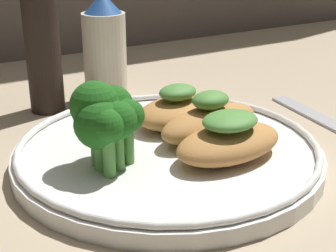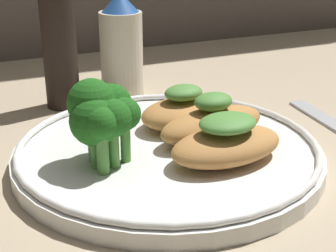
{
  "view_description": "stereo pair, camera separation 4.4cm",
  "coord_description": "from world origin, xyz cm",
  "px_view_note": "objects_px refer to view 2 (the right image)",
  "views": [
    {
      "loc": [
        -20.41,
        -35.13,
        19.88
      ],
      "look_at": [
        0.0,
        0.0,
        3.4
      ],
      "focal_mm": 55.0,
      "sensor_mm": 36.0,
      "label": 1
    },
    {
      "loc": [
        -16.51,
        -37.12,
        19.88
      ],
      "look_at": [
        0.0,
        0.0,
        3.4
      ],
      "focal_mm": 55.0,
      "sensor_mm": 36.0,
      "label": 2
    }
  ],
  "objects_px": {
    "plate": "(168,152)",
    "sauce_bottle": "(121,49)",
    "pepper_grinder": "(59,42)",
    "broccoli_bunch": "(102,115)"
  },
  "relations": [
    {
      "from": "plate",
      "to": "broccoli_bunch",
      "type": "relative_size",
      "value": 3.82
    },
    {
      "from": "broccoli_bunch",
      "to": "sauce_bottle",
      "type": "xyz_separation_m",
      "value": [
        0.08,
        0.19,
        0.0
      ]
    },
    {
      "from": "sauce_bottle",
      "to": "pepper_grinder",
      "type": "relative_size",
      "value": 0.77
    },
    {
      "from": "sauce_bottle",
      "to": "pepper_grinder",
      "type": "bearing_deg",
      "value": 180.0
    },
    {
      "from": "plate",
      "to": "pepper_grinder",
      "type": "distance_m",
      "value": 0.2
    },
    {
      "from": "broccoli_bunch",
      "to": "sauce_bottle",
      "type": "distance_m",
      "value": 0.2
    },
    {
      "from": "sauce_bottle",
      "to": "pepper_grinder",
      "type": "xyz_separation_m",
      "value": [
        -0.07,
        0.0,
        0.01
      ]
    },
    {
      "from": "broccoli_bunch",
      "to": "pepper_grinder",
      "type": "bearing_deg",
      "value": 86.84
    },
    {
      "from": "broccoli_bunch",
      "to": "sauce_bottle",
      "type": "height_order",
      "value": "sauce_bottle"
    },
    {
      "from": "plate",
      "to": "sauce_bottle",
      "type": "distance_m",
      "value": 0.19
    }
  ]
}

